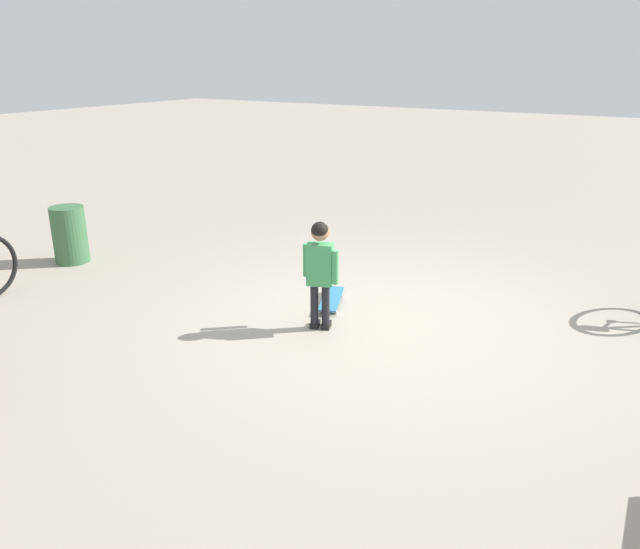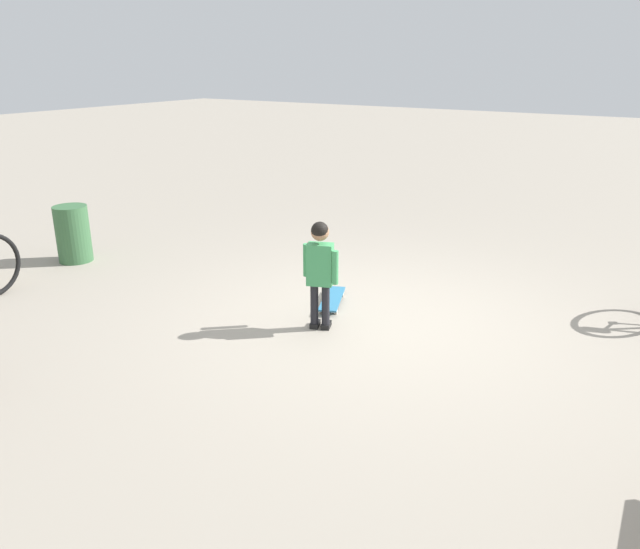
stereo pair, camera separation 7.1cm
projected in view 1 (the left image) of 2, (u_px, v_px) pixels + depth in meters
The scene contains 4 objects.
ground_plane at pixel (382, 320), 6.13m from camera, with size 50.00×50.00×0.00m, color #9E9384.
child_person at pixel (320, 264), 5.74m from camera, with size 0.41×0.24×1.06m.
skateboard at pixel (331, 299), 6.51m from camera, with size 0.44×0.72×0.07m.
trash_bin at pixel (70, 235), 7.77m from camera, with size 0.42×0.42×0.72m, color #38663D.
Camera 1 is at (-2.40, 5.13, 2.48)m, focal length 34.67 mm.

